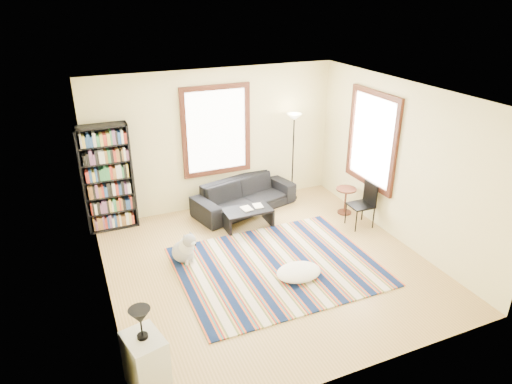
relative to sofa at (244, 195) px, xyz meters
name	(u,v)px	position (x,y,z in m)	size (l,w,h in m)	color
floor	(268,267)	(-0.41, -2.05, -0.36)	(5.00, 5.00, 0.10)	tan
ceiling	(270,91)	(-0.41, -2.05, 2.54)	(5.00, 5.00, 0.10)	white
wall_back	(215,139)	(-0.41, 0.50, 1.09)	(5.00, 0.10, 2.80)	beige
wall_front	(370,275)	(-0.41, -4.60, 1.09)	(5.00, 0.10, 2.80)	beige
wall_left	(94,217)	(-2.96, -2.05, 1.09)	(0.10, 5.00, 2.80)	beige
wall_right	(403,163)	(2.14, -2.05, 1.09)	(0.10, 5.00, 2.80)	beige
window_back	(216,131)	(-0.41, 0.42, 1.29)	(1.20, 0.06, 1.60)	white
window_right	(372,140)	(2.06, -1.25, 1.29)	(0.06, 1.20, 1.60)	white
rug	(277,266)	(-0.30, -2.17, -0.30)	(3.15, 2.52, 0.02)	#0C193C
sofa	(244,195)	(0.00, 0.00, 0.00)	(0.83, 2.11, 0.62)	black
bookshelf	(108,178)	(-2.56, 0.27, 0.69)	(0.90, 0.30, 2.00)	black
coffee_table	(248,218)	(-0.22, -0.70, -0.13)	(0.90, 0.50, 0.36)	black
book_a	(243,210)	(-0.32, -0.70, 0.06)	(0.24, 0.18, 0.02)	beige
book_b	(254,206)	(-0.07, -0.65, 0.06)	(0.17, 0.23, 0.02)	beige
floor_cushion	(299,272)	(-0.12, -2.57, -0.22)	(0.73, 0.55, 0.18)	white
floor_lamp	(293,158)	(1.14, 0.10, 0.62)	(0.30, 0.30, 1.86)	black
side_table	(345,201)	(1.79, -0.96, -0.04)	(0.40, 0.40, 0.54)	#402110
folding_chair	(360,205)	(1.74, -1.52, 0.12)	(0.42, 0.40, 0.86)	black
white_cabinet	(146,362)	(-2.71, -3.78, 0.04)	(0.38, 0.50, 0.70)	silver
table_lamp	(141,324)	(-2.71, -3.78, 0.58)	(0.24, 0.24, 0.38)	black
dog	(182,246)	(-1.66, -1.38, -0.03)	(0.40, 0.56, 0.56)	#B9B9B9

